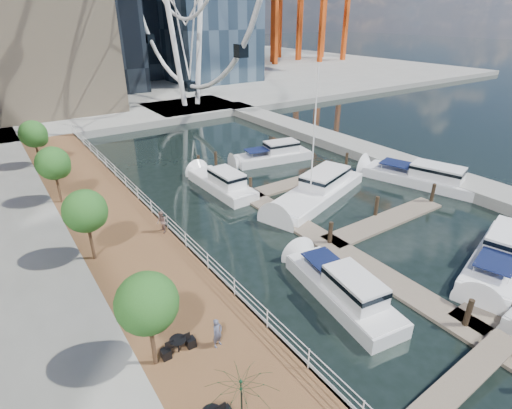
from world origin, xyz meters
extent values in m
plane|color=black|center=(0.00, 0.00, 0.00)|extent=(520.00, 520.00, 0.00)
cube|color=brown|center=(-9.00, 15.00, 0.50)|extent=(6.00, 60.00, 1.00)
cube|color=#595954|center=(-6.00, 15.00, 0.50)|extent=(0.25, 60.00, 1.00)
cube|color=gray|center=(0.00, 102.00, 0.50)|extent=(200.00, 114.00, 1.00)
cube|color=gray|center=(20.00, 20.00, 0.50)|extent=(4.00, 60.00, 1.00)
cube|color=gray|center=(14.00, 52.00, 0.50)|extent=(14.00, 12.00, 1.00)
cube|color=#6D6051|center=(3.00, 10.00, 0.10)|extent=(2.00, 32.00, 0.20)
cube|color=#6D6051|center=(9.00, 8.00, 0.10)|extent=(12.00, 2.00, 0.20)
cube|color=#6D6051|center=(9.00, 18.00, 0.10)|extent=(12.00, 2.00, 0.20)
cylinder|color=white|center=(11.50, 52.00, 14.00)|extent=(0.80, 0.80, 26.00)
cylinder|color=white|center=(16.50, 52.00, 14.00)|extent=(0.80, 0.80, 26.00)
cylinder|color=#3F2B1C|center=(-11.40, 4.00, 2.20)|extent=(0.20, 0.20, 2.40)
sphere|color=#265B1E|center=(-11.40, 4.00, 4.30)|extent=(2.60, 2.60, 2.60)
cylinder|color=#3F2B1C|center=(-11.40, 14.00, 2.20)|extent=(0.20, 0.20, 2.40)
sphere|color=#265B1E|center=(-11.40, 14.00, 4.30)|extent=(2.60, 2.60, 2.60)
cylinder|color=#3F2B1C|center=(-11.40, 24.00, 2.20)|extent=(0.20, 0.20, 2.40)
sphere|color=#265B1E|center=(-11.40, 24.00, 4.30)|extent=(2.60, 2.60, 2.60)
cylinder|color=#3F2B1C|center=(-11.40, 34.00, 2.20)|extent=(0.20, 0.20, 2.40)
sphere|color=#265B1E|center=(-11.40, 34.00, 4.30)|extent=(2.60, 2.60, 2.60)
imported|color=#4B4F65|center=(-8.66, 3.34, 1.75)|extent=(0.63, 0.51, 1.50)
imported|color=#7D5D56|center=(-6.63, 14.66, 1.79)|extent=(0.63, 0.80, 1.59)
imported|color=#363943|center=(-10.01, 33.00, 1.96)|extent=(1.15, 1.10, 1.92)
imported|color=#0E341D|center=(-9.88, -0.63, 2.20)|extent=(3.20, 3.24, 2.41)
camera|label=1|loc=(-15.00, -8.95, 14.84)|focal=28.00mm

